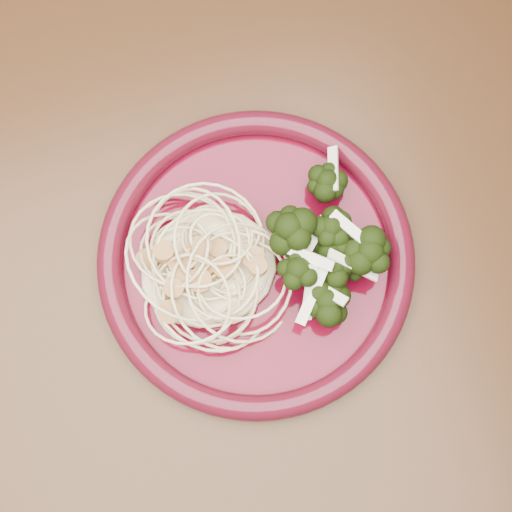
% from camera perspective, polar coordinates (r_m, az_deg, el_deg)
% --- Properties ---
extents(dining_table, '(1.20, 0.80, 0.75)m').
position_cam_1_polar(dining_table, '(0.71, -2.12, 0.59)').
color(dining_table, '#472814').
rests_on(dining_table, ground).
extents(dinner_plate, '(0.29, 0.29, 0.02)m').
position_cam_1_polar(dinner_plate, '(0.59, 0.00, -0.24)').
color(dinner_plate, '#540516').
rests_on(dinner_plate, dining_table).
extents(spaghetti_pile, '(0.13, 0.11, 0.03)m').
position_cam_1_polar(spaghetti_pile, '(0.59, -3.86, -0.76)').
color(spaghetti_pile, '#F6E6A8').
rests_on(spaghetti_pile, dinner_plate).
extents(scallop_cluster, '(0.12, 0.12, 0.03)m').
position_cam_1_polar(scallop_cluster, '(0.56, -4.06, -0.05)').
color(scallop_cluster, '#B7803F').
rests_on(scallop_cluster, spaghetti_pile).
extents(broccoli_pile, '(0.10, 0.15, 0.05)m').
position_cam_1_polar(broccoli_pile, '(0.58, 4.76, 1.13)').
color(broccoli_pile, black).
rests_on(broccoli_pile, dinner_plate).
extents(onion_garnish, '(0.07, 0.09, 0.04)m').
position_cam_1_polar(onion_garnish, '(0.55, 5.01, 1.92)').
color(onion_garnish, white).
rests_on(onion_garnish, broccoli_pile).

